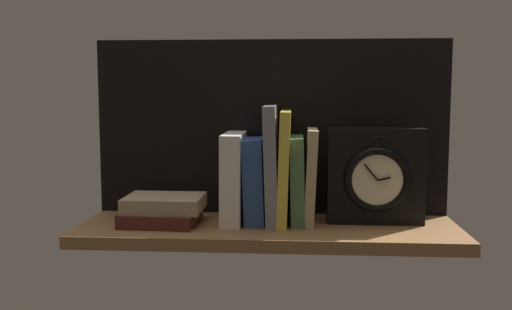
{
  "coord_description": "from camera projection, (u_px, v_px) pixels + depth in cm",
  "views": [
    {
      "loc": [
        5.71,
        -116.1,
        27.35
      ],
      "look_at": [
        -2.72,
        3.12,
        14.09
      ],
      "focal_mm": 40.5,
      "sensor_mm": 36.0,
      "label": 1
    }
  ],
  "objects": [
    {
      "name": "back_panel",
      "position": [
        271.0,
        127.0,
        1.28
      ],
      "size": [
        77.68,
        1.2,
        38.61
      ],
      "primitive_type": "cube",
      "color": "black",
      "rests_on": "ground_plane"
    },
    {
      "name": "book_yellow_seinlanguage",
      "position": [
        284.0,
        167.0,
        1.2
      ],
      "size": [
        2.72,
        16.46,
        23.33
      ],
      "primitive_type": "cube",
      "rotation": [
        0.0,
        0.03,
        0.0
      ],
      "color": "gold",
      "rests_on": "ground_plane"
    },
    {
      "name": "book_green_romantic",
      "position": [
        297.0,
        180.0,
        1.2
      ],
      "size": [
        3.28,
        12.8,
        18.03
      ],
      "primitive_type": "cube",
      "rotation": [
        0.0,
        -0.02,
        0.0
      ],
      "color": "#476B44",
      "rests_on": "ground_plane"
    },
    {
      "name": "book_blue_modern",
      "position": [
        255.0,
        180.0,
        1.21
      ],
      "size": [
        4.69,
        12.59,
        17.62
      ],
      "primitive_type": "cube",
      "rotation": [
        0.0,
        -0.03,
        0.0
      ],
      "color": "#2D4C8E",
      "rests_on": "ground_plane"
    },
    {
      "name": "book_stack_side",
      "position": [
        163.0,
        210.0,
        1.19
      ],
      "size": [
        16.48,
        13.29,
        5.76
      ],
      "color": "#471E19",
      "rests_on": "ground_plane"
    },
    {
      "name": "book_white_catcher",
      "position": [
        234.0,
        177.0,
        1.21
      ],
      "size": [
        4.24,
        16.25,
        18.63
      ],
      "primitive_type": "cube",
      "rotation": [
        0.0,
        0.01,
        0.0
      ],
      "color": "silver",
      "rests_on": "ground_plane"
    },
    {
      "name": "ground_plane",
      "position": [
        268.0,
        231.0,
        1.19
      ],
      "size": [
        77.68,
        25.11,
        2.5
      ],
      "primitive_type": "cube",
      "color": "brown"
    },
    {
      "name": "book_gray_chess",
      "position": [
        272.0,
        164.0,
        1.2
      ],
      "size": [
        3.27,
        16.34,
        24.45
      ],
      "primitive_type": "cube",
      "rotation": [
        0.0,
        -0.03,
        0.0
      ],
      "color": "gray",
      "rests_on": "ground_plane"
    },
    {
      "name": "book_tan_shortstories",
      "position": [
        310.0,
        176.0,
        1.2
      ],
      "size": [
        2.81,
        12.56,
        19.62
      ],
      "primitive_type": "cube",
      "rotation": [
        0.0,
        0.04,
        0.0
      ],
      "color": "tan",
      "rests_on": "ground_plane"
    },
    {
      "name": "framed_clock",
      "position": [
        376.0,
        176.0,
        1.19
      ],
      "size": [
        19.8,
        6.63,
        19.8
      ],
      "color": "black",
      "rests_on": "ground_plane"
    }
  ]
}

